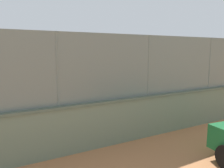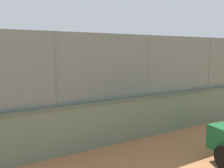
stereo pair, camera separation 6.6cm
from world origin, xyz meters
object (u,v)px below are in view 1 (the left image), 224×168
Objects in this scene: player_near_wall_returning at (165,90)px; player_at_service_line at (71,77)px; player_crossing_court at (16,81)px; sports_ball at (39,98)px.

player_near_wall_returning and player_at_service_line have the same top height.
player_at_service_line is (-3.98, -1.75, -0.15)m from player_crossing_court.
player_at_service_line is 4.09m from sports_ball.
sports_ball is (2.82, 2.85, -0.81)m from player_at_service_line.
player_near_wall_returning is at bearing 109.79° from player_at_service_line.
player_at_service_line reaches higher than sports_ball.
player_near_wall_returning is at bearing 139.04° from player_crossing_court.
sports_ball is at bearing 45.40° from player_at_service_line.
player_crossing_court is 17.28× the size of sports_ball.
sports_ball is at bearing -40.38° from player_near_wall_returning.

